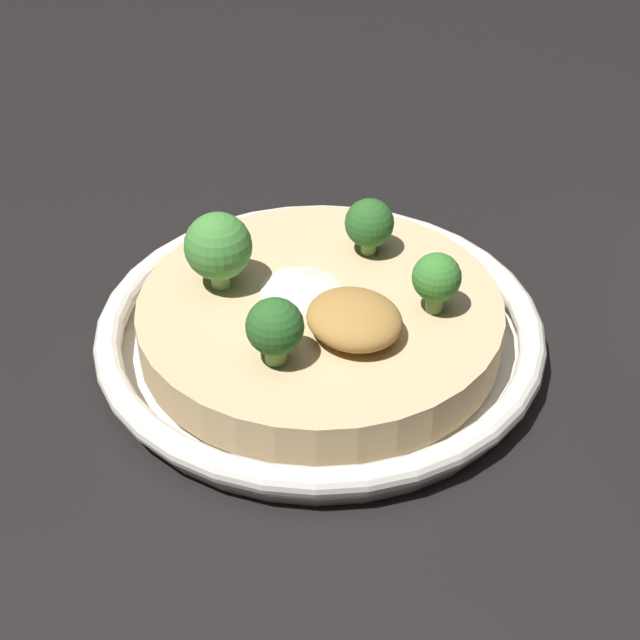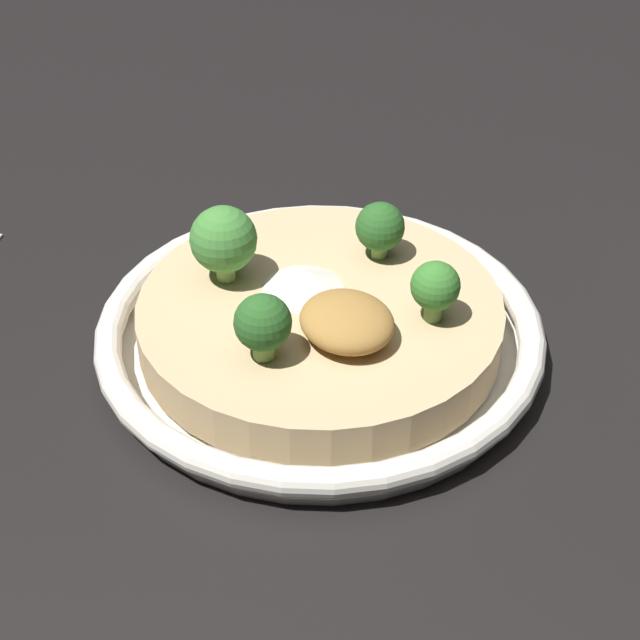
% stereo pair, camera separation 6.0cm
% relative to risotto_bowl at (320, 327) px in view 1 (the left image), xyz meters
% --- Properties ---
extents(ground_plane, '(6.00, 6.00, 0.00)m').
position_rel_risotto_bowl_xyz_m(ground_plane, '(0.00, 0.00, -0.02)').
color(ground_plane, black).
extents(risotto_bowl, '(0.28, 0.28, 0.04)m').
position_rel_risotto_bowl_xyz_m(risotto_bowl, '(0.00, 0.00, 0.00)').
color(risotto_bowl, silver).
rests_on(risotto_bowl, ground_plane).
extents(cheese_sprinkle, '(0.05, 0.05, 0.01)m').
position_rel_risotto_bowl_xyz_m(cheese_sprinkle, '(0.02, -0.00, 0.03)').
color(cheese_sprinkle, white).
rests_on(cheese_sprinkle, risotto_bowl).
extents(crispy_onion_garnish, '(0.06, 0.05, 0.02)m').
position_rel_risotto_bowl_xyz_m(crispy_onion_garnish, '(-0.04, 0.01, 0.03)').
color(crispy_onion_garnish, '#A37538').
rests_on(crispy_onion_garnish, risotto_bowl).
extents(broccoli_back_right, '(0.04, 0.04, 0.05)m').
position_rel_risotto_bowl_xyz_m(broccoli_back_right, '(0.05, 0.03, 0.05)').
color(broccoli_back_right, '#84A856').
rests_on(broccoli_back_right, risotto_bowl).
extents(broccoli_left, '(0.03, 0.03, 0.04)m').
position_rel_risotto_bowl_xyz_m(broccoli_left, '(-0.05, -0.04, 0.04)').
color(broccoli_left, '#668E47').
rests_on(broccoli_left, risotto_bowl).
extents(broccoli_front_right, '(0.03, 0.03, 0.04)m').
position_rel_risotto_bowl_xyz_m(broccoli_front_right, '(0.02, -0.06, 0.04)').
color(broccoli_front_right, '#759E4C').
rests_on(broccoli_front_right, risotto_bowl).
extents(broccoli_back, '(0.03, 0.03, 0.04)m').
position_rel_risotto_bowl_xyz_m(broccoli_back, '(-0.02, 0.06, 0.04)').
color(broccoli_back, '#759E4C').
rests_on(broccoli_back, risotto_bowl).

